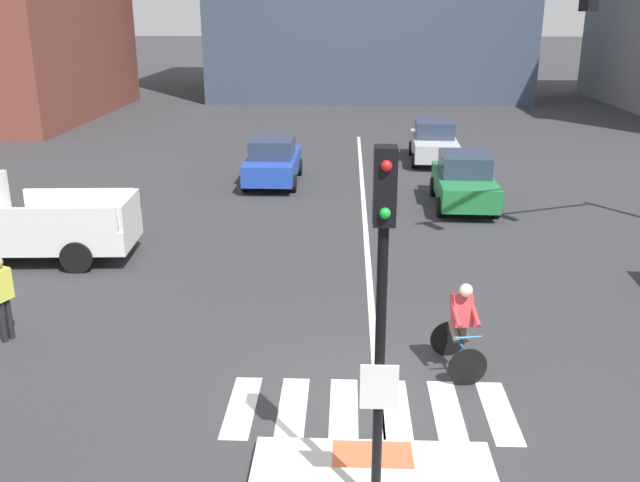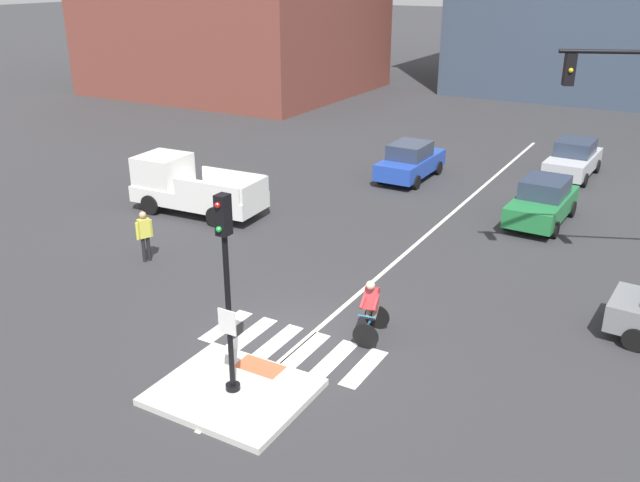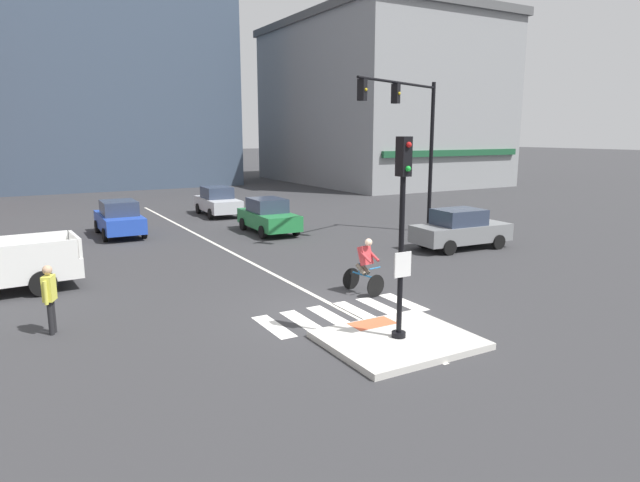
{
  "view_description": "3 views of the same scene",
  "coord_description": "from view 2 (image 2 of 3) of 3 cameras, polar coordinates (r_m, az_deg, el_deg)",
  "views": [
    {
      "loc": [
        -0.4,
        -9.66,
        5.97
      ],
      "look_at": [
        -0.99,
        5.28,
        0.94
      ],
      "focal_mm": 39.02,
      "sensor_mm": 36.0,
      "label": 1
    },
    {
      "loc": [
        7.86,
        -12.46,
        8.7
      ],
      "look_at": [
        -1.36,
        3.63,
        1.19
      ],
      "focal_mm": 38.05,
      "sensor_mm": 36.0,
      "label": 2
    },
    {
      "loc": [
        -7.38,
        -11.94,
        4.68
      ],
      "look_at": [
        1.18,
        3.11,
        1.28
      ],
      "focal_mm": 30.89,
      "sensor_mm": 36.0,
      "label": 3
    }
  ],
  "objects": [
    {
      "name": "crosswalk_stripe_f",
      "position": [
        16.15,
        3.73,
        -10.59
      ],
      "size": [
        0.44,
        1.8,
        0.01
      ],
      "primitive_type": "cube",
      "color": "silver",
      "rests_on": "ground"
    },
    {
      "name": "crosswalk_stripe_a",
      "position": [
        18.0,
        -7.91,
        -7.08
      ],
      "size": [
        0.44,
        1.8,
        0.01
      ],
      "primitive_type": "cube",
      "color": "silver",
      "rests_on": "ground"
    },
    {
      "name": "signal_pole",
      "position": [
        13.93,
        -7.87,
        -3.06
      ],
      "size": [
        0.44,
        0.38,
        4.46
      ],
      "color": "black",
      "rests_on": "traffic_island"
    },
    {
      "name": "car_green_eastbound_far",
      "position": [
        25.93,
        18.22,
        3.19
      ],
      "size": [
        1.95,
        4.15,
        1.64
      ],
      "color": "#237A3D",
      "rests_on": "ground"
    },
    {
      "name": "pickup_truck_white_cross_left",
      "position": [
        26.21,
        -11.06,
        4.49
      ],
      "size": [
        5.2,
        2.28,
        2.08
      ],
      "color": "white",
      "rests_on": "ground"
    },
    {
      "name": "car_blue_westbound_distant",
      "position": [
        30.14,
        7.61,
        6.67
      ],
      "size": [
        1.88,
        4.12,
        1.64
      ],
      "color": "#2347B7",
      "rests_on": "ground"
    },
    {
      "name": "crosswalk_stripe_b",
      "position": [
        17.57,
        -5.8,
        -7.75
      ],
      "size": [
        0.44,
        1.8,
        0.01
      ],
      "primitive_type": "cube",
      "color": "silver",
      "rests_on": "ground"
    },
    {
      "name": "pedestrian_at_curb_left",
      "position": [
        21.96,
        -14.55,
        0.72
      ],
      "size": [
        0.34,
        0.51,
        1.67
      ],
      "color": "black",
      "rests_on": "ground"
    },
    {
      "name": "crosswalk_stripe_e",
      "position": [
        16.46,
        1.18,
        -9.86
      ],
      "size": [
        0.44,
        1.8,
        0.01
      ],
      "primitive_type": "cube",
      "color": "silver",
      "rests_on": "ground"
    },
    {
      "name": "crosswalk_stripe_d",
      "position": [
        16.8,
        -1.26,
        -9.14
      ],
      "size": [
        0.44,
        1.8,
        0.01
      ],
      "primitive_type": "cube",
      "color": "silver",
      "rests_on": "ground"
    },
    {
      "name": "traffic_island",
      "position": [
        15.3,
        -7.31,
        -12.48
      ],
      "size": [
        3.25,
        2.75,
        0.15
      ],
      "primitive_type": "cube",
      "color": "beige",
      "rests_on": "ground"
    },
    {
      "name": "cyclist",
      "position": [
        16.88,
        4.34,
        -5.66
      ],
      "size": [
        0.84,
        1.19,
        1.68
      ],
      "color": "black",
      "rests_on": "ground"
    },
    {
      "name": "lane_centre_line",
      "position": [
        25.29,
        10.2,
        1.57
      ],
      "size": [
        0.14,
        28.0,
        0.01
      ],
      "primitive_type": "cube",
      "color": "silver",
      "rests_on": "ground"
    },
    {
      "name": "car_silver_eastbound_distant",
      "position": [
        32.27,
        20.54,
        6.48
      ],
      "size": [
        1.97,
        4.16,
        1.64
      ],
      "color": "silver",
      "rests_on": "ground"
    },
    {
      "name": "crosswalk_stripe_c",
      "position": [
        17.17,
        -3.58,
        -8.43
      ],
      "size": [
        0.44,
        1.8,
        0.01
      ],
      "primitive_type": "cube",
      "color": "silver",
      "rests_on": "ground"
    },
    {
      "name": "tactile_pad_front",
      "position": [
        15.94,
        -5.09,
        -10.47
      ],
      "size": [
        1.1,
        0.6,
        0.01
      ],
      "primitive_type": "cube",
      "color": "#DB5B38",
      "rests_on": "traffic_island"
    },
    {
      "name": "ground_plane",
      "position": [
        17.11,
        -2.12,
        -8.54
      ],
      "size": [
        300.0,
        300.0,
        0.0
      ],
      "primitive_type": "plane",
      "color": "#333335"
    }
  ]
}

